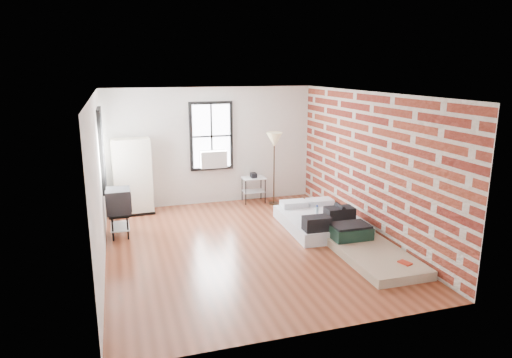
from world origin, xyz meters
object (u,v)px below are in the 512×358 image
object	(u,v)px
mattress_main	(320,220)
tv_stand	(119,203)
mattress_bare	(369,250)
floor_lamp	(274,143)
wardrobe	(133,177)
side_table	(254,182)

from	to	relation	value
mattress_main	tv_stand	world-z (taller)	tv_stand
tv_stand	mattress_bare	bearing A→B (deg)	-30.05
mattress_main	mattress_bare	world-z (taller)	mattress_main
floor_lamp	wardrobe	bearing A→B (deg)	175.73
wardrobe	floor_lamp	distance (m)	3.35
mattress_bare	tv_stand	world-z (taller)	tv_stand
wardrobe	floor_lamp	xyz separation A→B (m)	(3.28, -0.24, 0.65)
mattress_bare	tv_stand	size ratio (longest dim) A/B	2.09
tv_stand	wardrobe	bearing A→B (deg)	76.21
mattress_main	side_table	size ratio (longest dim) A/B	2.72
mattress_main	floor_lamp	world-z (taller)	floor_lamp
mattress_bare	floor_lamp	world-z (taller)	floor_lamp
floor_lamp	mattress_main	bearing A→B (deg)	-79.63
wardrobe	tv_stand	size ratio (longest dim) A/B	1.82
mattress_bare	tv_stand	bearing A→B (deg)	150.76
mattress_main	side_table	bearing A→B (deg)	111.16
mattress_main	tv_stand	distance (m)	4.07
side_table	tv_stand	distance (m)	3.50
floor_lamp	tv_stand	distance (m)	3.87
tv_stand	side_table	bearing A→B (deg)	24.08
tv_stand	mattress_main	bearing A→B (deg)	-11.45
wardrobe	floor_lamp	size ratio (longest dim) A/B	0.98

